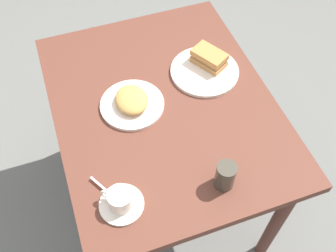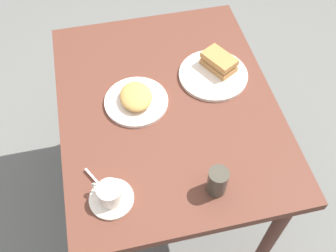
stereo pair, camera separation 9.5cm
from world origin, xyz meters
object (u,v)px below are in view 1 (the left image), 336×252
(sandwich_plate, at_px, (205,71))
(drinking_glass, at_px, (225,176))
(coffee_cup, at_px, (120,199))
(spoon, at_px, (105,189))
(sandwich_front, at_px, (209,58))
(side_plate, at_px, (132,105))
(coffee_saucer, at_px, (122,205))
(dining_table, at_px, (164,119))

(sandwich_plate, distance_m, drinking_glass, 0.49)
(coffee_cup, distance_m, spoon, 0.08)
(sandwich_plate, distance_m, spoon, 0.62)
(sandwich_front, height_order, drinking_glass, drinking_glass)
(sandwich_plate, xyz_separation_m, side_plate, (-0.07, 0.32, 0.00))
(sandwich_plate, xyz_separation_m, sandwich_front, (0.03, -0.03, 0.04))
(coffee_cup, distance_m, drinking_glass, 0.33)
(side_plate, bearing_deg, spoon, 149.53)
(sandwich_front, height_order, coffee_saucer, sandwich_front)
(coffee_cup, bearing_deg, drinking_glass, -96.39)
(spoon, height_order, side_plate, spoon)
(sandwich_front, bearing_deg, side_plate, 105.39)
(sandwich_plate, relative_size, spoon, 2.94)
(dining_table, bearing_deg, sandwich_plate, -65.12)
(coffee_saucer, relative_size, coffee_cup, 1.50)
(dining_table, distance_m, coffee_saucer, 0.44)
(sandwich_plate, distance_m, side_plate, 0.32)
(sandwich_front, distance_m, spoon, 0.66)
(coffee_saucer, relative_size, drinking_glass, 1.38)
(dining_table, height_order, side_plate, side_plate)
(side_plate, xyz_separation_m, drinking_glass, (-0.41, -0.19, 0.04))
(sandwich_plate, height_order, spoon, spoon)
(dining_table, height_order, coffee_cup, coffee_cup)
(sandwich_front, relative_size, side_plate, 0.65)
(coffee_saucer, bearing_deg, dining_table, -36.82)
(dining_table, height_order, sandwich_plate, sandwich_plate)
(sandwich_plate, height_order, sandwich_front, sandwich_front)
(sandwich_plate, distance_m, coffee_saucer, 0.63)
(spoon, relative_size, side_plate, 0.39)
(sandwich_plate, bearing_deg, coffee_cup, 133.31)
(coffee_saucer, distance_m, side_plate, 0.40)
(sandwich_plate, bearing_deg, drinking_glass, 164.58)
(dining_table, distance_m, sandwich_front, 0.30)
(drinking_glass, bearing_deg, coffee_cup, 83.61)
(dining_table, relative_size, spoon, 11.05)
(sandwich_plate, bearing_deg, dining_table, 114.88)
(drinking_glass, bearing_deg, spoon, 74.68)
(coffee_cup, bearing_deg, sandwich_plate, -46.69)
(dining_table, bearing_deg, spoon, 133.52)
(coffee_saucer, bearing_deg, coffee_cup, 50.97)
(dining_table, relative_size, sandwich_plate, 3.76)
(sandwich_plate, bearing_deg, sandwich_front, -44.99)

